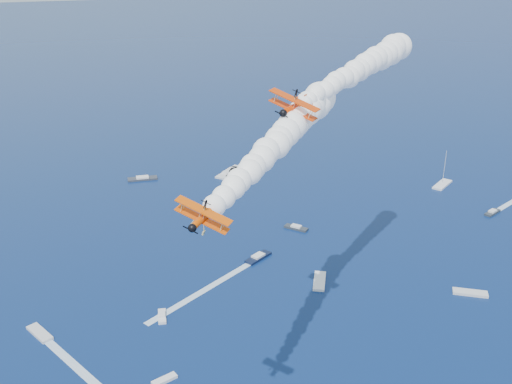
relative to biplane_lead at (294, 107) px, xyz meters
name	(u,v)px	position (x,y,z in m)	size (l,w,h in m)	color
biplane_lead	(294,107)	(0.00, 0.00, 0.00)	(8.05, 9.03, 5.44)	#E23A04
biplane_trail	(203,217)	(-22.29, -25.63, -5.24)	(6.47, 7.26, 4.37)	#ED5205
smoke_trail_lead	(357,71)	(19.82, 15.40, 1.87)	(40.91, 33.12, 9.74)	white
smoke_trail_trail	(277,142)	(-5.60, -6.89, -3.37)	(35.40, 39.01, 9.74)	white
spectator_boats	(194,233)	(-0.55, 76.84, -59.49)	(225.62, 178.71, 0.70)	white
boat_wakes	(223,292)	(-1.52, 41.00, -59.81)	(229.68, 76.40, 0.04)	white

